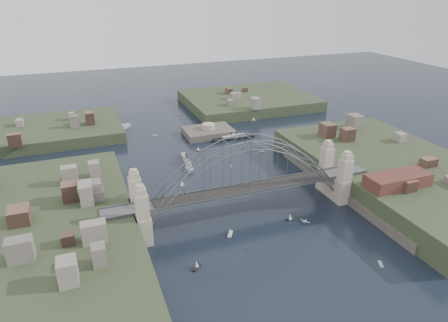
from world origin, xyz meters
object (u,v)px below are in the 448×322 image
Objects in this scene: bridge at (246,177)px; naval_cruiser_near at (187,162)px; naval_cruiser_far at (118,130)px; wharf_shed at (398,180)px; fort_island at (208,136)px; ocean_liner at (234,138)px.

bridge is 4.67× the size of naval_cruiser_near.
naval_cruiser_near is at bearing -67.03° from naval_cruiser_far.
fort_island is at bearing 110.85° from wharf_shed.
naval_cruiser_near is 1.19× the size of naval_cruiser_far.
ocean_liner is (-23.19, 74.49, -9.26)m from wharf_shed.
bridge reaches higher than naval_cruiser_far.
wharf_shed is 75.83m from naval_cruiser_near.
fort_island is at bearing -27.07° from naval_cruiser_far.
fort_island is 33.46m from naval_cruiser_near.
naval_cruiser_far is at bearing 106.46° from bridge.
bridge reaches higher than fort_island.
naval_cruiser_near is at bearing 131.93° from wharf_shed.
ocean_liner is (8.81, -9.51, 1.08)m from fort_island.
fort_island is 1.22× the size of naval_cruiser_near.
naval_cruiser_far is at bearing 112.97° from naval_cruiser_near.
naval_cruiser_far is at bearing 152.93° from fort_island.
ocean_liner is (20.81, 60.49, -11.59)m from bridge.
naval_cruiser_far is (-20.21, 47.67, 0.11)m from naval_cruiser_near.
fort_island is 1.10× the size of wharf_shed.
naval_cruiser_near is at bearing 98.53° from bridge.
bridge is 65.01m from ocean_liner.
naval_cruiser_near is (-6.30, 42.00, -11.49)m from bridge.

